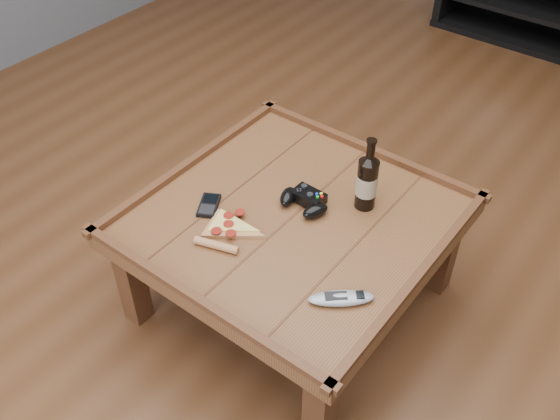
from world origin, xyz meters
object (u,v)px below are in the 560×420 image
Objects in this scene: media_console at (552,6)px; smartphone at (209,205)px; beer_bottle at (367,180)px; coffee_table at (293,228)px; game_controller at (304,201)px; pizza_slice at (227,229)px; remote_control at (341,298)px.

media_console is 2.91m from smartphone.
beer_bottle reaches higher than smartphone.
beer_bottle is (0.17, 0.20, 0.17)m from coffee_table.
smartphone is at bearing -151.55° from coffee_table.
game_controller is (0.00, -2.68, 0.23)m from media_console.
beer_bottle reaches higher than game_controller.
coffee_table is at bearing -129.94° from beer_bottle.
pizza_slice is 0.48m from remote_control.
game_controller reaches higher than smartphone.
media_console is 6.81× the size of game_controller.
coffee_table is 0.11m from game_controller.
pizza_slice is at bearing -92.57° from media_console.
remote_control is at bearing -67.08° from beer_bottle.
smartphone is (-0.27, -0.21, -0.02)m from game_controller.
beer_bottle reaches higher than remote_control.
beer_bottle is (0.17, -2.55, 0.32)m from media_console.
coffee_table is 0.31m from smartphone.
media_console reaches higher than pizza_slice.
remote_control is (0.34, -0.28, -0.01)m from game_controller.
media_console is at bearing 145.87° from remote_control.
pizza_slice is (-0.30, -0.40, -0.10)m from beer_bottle.
smartphone is (-0.43, -0.34, -0.11)m from beer_bottle.
beer_bottle reaches higher than pizza_slice.
media_console is 7.22× the size of remote_control.
coffee_table is at bearing -163.18° from remote_control.
media_console is 4.94× the size of beer_bottle.
pizza_slice is 1.61× the size of remote_control.
game_controller reaches higher than media_console.
game_controller is at bearing 9.03° from smartphone.
game_controller is (-0.17, -0.13, -0.09)m from beer_bottle.
media_console is 4.48× the size of pizza_slice.
pizza_slice is at bearing -51.27° from smartphone.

